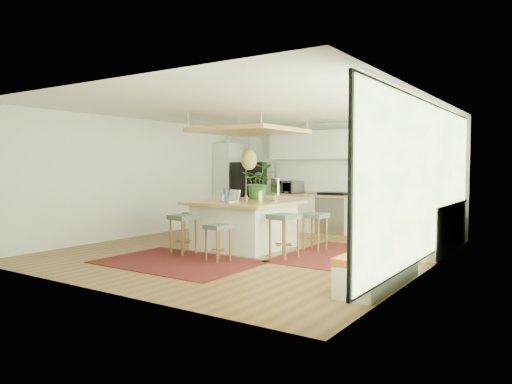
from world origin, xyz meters
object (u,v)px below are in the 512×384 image
Objects in this scene: fridge at (250,192)px; stool_near_left at (183,235)px; stool_left_side at (194,225)px; laptop at (229,196)px; monitor at (275,188)px; island_plant at (259,185)px; stool_near_right at (218,241)px; stool_right_front at (284,238)px; microwave at (291,186)px; island at (245,224)px; stool_right_back at (315,232)px.

fridge is 2.40× the size of stool_near_left.
stool_left_side is 1.75× the size of laptop.
island_plant reaches higher than monitor.
stool_near_left is at bearing -106.02° from island_plant.
stool_near_left is 2.00× the size of laptop.
laptop is at bearing -16.14° from stool_left_side.
stool_left_side is (-1.77, 1.41, 0.00)m from stool_near_right.
microwave is (-1.79, 3.39, 0.76)m from stool_right_front.
stool_right_front is at bearing -22.50° from island.
stool_left_side is at bearing -83.18° from microwave.
laptop is at bearing -149.49° from stool_right_back.
fridge is at bearing 122.79° from island.
stool_right_back is at bearing 10.48° from stool_left_side.
stool_near_left is 2.03m from island_plant.
stool_near_right is at bearing -38.54° from stool_left_side.
stool_left_side is (-0.78, 1.19, 0.00)m from stool_near_left.
fridge is 3.00× the size of microwave.
stool_left_side is 1.09× the size of microwave.
laptop is (-1.32, 0.15, 0.70)m from stool_right_front.
fridge reaches higher than stool_right_front.
stool_near_left is at bearing -158.74° from stool_right_front.
island_plant is (1.29, 0.58, 0.86)m from stool_left_side.
monitor is 0.63m from island_plant.
fridge is 2.22× the size of stool_right_front.
stool_near_left is 1.14× the size of stool_left_side.
fridge is at bearing 118.22° from stool_near_right.
stool_right_back is 1.24× the size of microwave.
stool_near_right is 1.01× the size of stool_left_side.
island_plant is (0.54, -2.30, 0.10)m from microwave.
island is at bearing -159.11° from stool_right_back.
stool_right_back is 0.97× the size of island_plant.
fridge is 3.01m from stool_left_side.
stool_near_left is 1.00× the size of stool_right_back.
stool_near_right is at bearing -114.55° from stool_right_back.
laptop is 3.27m from microwave.
microwave is (0.74, 2.88, 0.76)m from stool_left_side.
microwave is at bearing 103.47° from stool_near_right.
laptop is (-0.12, -0.34, 0.58)m from island.
stool_near_right is 1.26× the size of monitor.
stool_left_side is 1.25× the size of monitor.
monitor reaches higher than stool_near_right.
fridge is 3.50m from island.
microwave is at bearing 128.32° from stool_right_back.
stool_right_back is 1.99× the size of laptop.
stool_near_right is 2.26m from stool_left_side.
stool_left_side is at bearing -128.14° from monitor.
fridge reaches higher than microwave.
stool_right_back is at bearing 83.87° from stool_right_front.
laptop reaches higher than stool_near_left.
stool_right_front is (1.75, 0.68, 0.00)m from stool_near_left.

